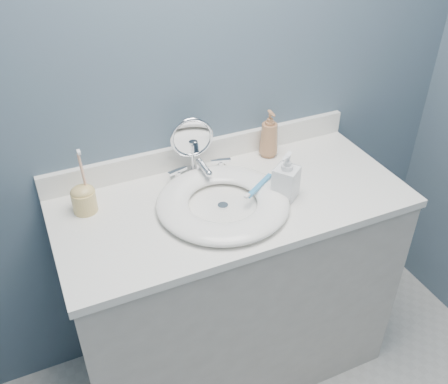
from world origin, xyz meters
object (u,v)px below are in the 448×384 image
makeup_mirror (192,144)px  soap_bottle_amber (269,134)px  soap_bottle_clear (286,176)px  toothbrush_holder (84,198)px

makeup_mirror → soap_bottle_amber: 0.32m
soap_bottle_clear → toothbrush_holder: 0.68m
makeup_mirror → toothbrush_holder: 0.42m
makeup_mirror → soap_bottle_amber: bearing=9.1°
makeup_mirror → soap_bottle_amber: (0.32, 0.00, -0.03)m
soap_bottle_amber → soap_bottle_clear: (-0.08, -0.27, -0.01)m
soap_bottle_amber → toothbrush_holder: toothbrush_holder is taller
soap_bottle_amber → toothbrush_holder: 0.73m
soap_bottle_amber → soap_bottle_clear: bearing=-101.6°
makeup_mirror → soap_bottle_clear: 0.36m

